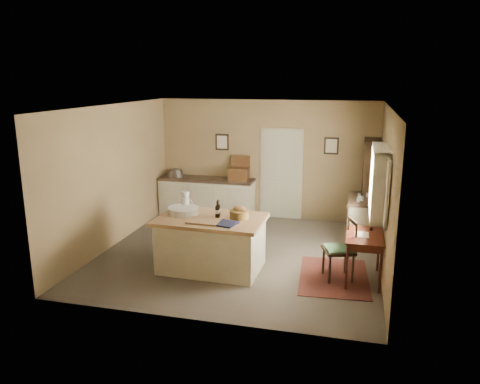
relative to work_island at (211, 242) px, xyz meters
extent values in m
plane|color=#5F5549|center=(0.31, 0.78, -0.48)|extent=(5.00, 5.00, 0.00)
cube|color=#967B53|center=(0.31, 3.28, 0.87)|extent=(5.00, 0.10, 2.70)
cube|color=#967B53|center=(0.31, -1.72, 0.87)|extent=(5.00, 0.10, 2.70)
cube|color=#967B53|center=(-2.19, 0.78, 0.87)|extent=(0.10, 5.00, 2.70)
cube|color=#967B53|center=(2.81, 0.78, 0.87)|extent=(0.10, 5.00, 2.70)
plane|color=silver|center=(0.31, 0.78, 2.22)|extent=(5.00, 5.00, 0.00)
cube|color=beige|center=(0.66, 3.25, 0.57)|extent=(0.97, 0.06, 2.11)
cube|color=black|center=(-0.74, 3.26, 1.24)|extent=(0.32, 0.02, 0.38)
cube|color=beige|center=(-0.74, 3.25, 1.24)|extent=(0.24, 0.01, 0.30)
cube|color=black|center=(1.76, 3.26, 1.24)|extent=(0.32, 0.02, 0.38)
cube|color=beige|center=(1.76, 3.25, 1.24)|extent=(0.24, 0.01, 0.30)
cube|color=beige|center=(2.69, 0.58, 0.54)|extent=(0.25, 1.32, 0.06)
cube|color=beige|center=(2.69, 0.58, 1.60)|extent=(0.25, 1.32, 0.06)
cube|color=white|center=(2.81, 0.58, 1.07)|extent=(0.01, 1.20, 1.00)
cube|color=beige|center=(2.77, -0.24, 1.07)|extent=(0.04, 0.35, 1.00)
cube|color=beige|center=(2.77, 1.40, 1.07)|extent=(0.04, 0.35, 1.00)
cube|color=beige|center=(0.01, 0.00, -0.06)|extent=(1.68, 1.08, 0.85)
cube|color=#AD8053|center=(0.01, 0.00, 0.40)|extent=(1.81, 1.21, 0.06)
cylinder|color=white|center=(-0.51, 0.09, 0.48)|extent=(0.52, 0.52, 0.11)
cube|color=#AD8053|center=(-0.02, -0.26, 0.44)|extent=(0.53, 0.38, 0.03)
cube|color=black|center=(0.31, -0.27, 0.44)|extent=(0.48, 0.42, 0.02)
cylinder|color=olive|center=(0.48, 0.06, 0.50)|extent=(0.31, 0.31, 0.14)
cylinder|color=black|center=(0.11, 0.10, 0.57)|extent=(0.07, 0.07, 0.29)
cylinder|color=black|center=(0.12, 0.01, 0.57)|extent=(0.07, 0.07, 0.29)
cube|color=beige|center=(-1.04, 2.98, -0.06)|extent=(2.19, 0.60, 0.85)
cube|color=#332319|center=(-1.04, 2.98, 0.39)|extent=(2.23, 0.63, 0.05)
cube|color=#472914|center=(-0.27, 2.98, 0.56)|extent=(0.44, 0.33, 0.28)
cylinder|color=#59544F|center=(-1.81, 2.98, 0.51)|extent=(0.37, 0.37, 0.18)
cube|color=#4D1616|center=(2.06, 0.16, -0.48)|extent=(1.21, 1.67, 0.01)
cube|color=#39150D|center=(2.51, 0.16, 0.27)|extent=(0.58, 0.94, 0.03)
cube|color=#39150D|center=(2.51, 0.16, 0.20)|extent=(0.52, 0.88, 0.10)
cube|color=silver|center=(2.46, 0.16, 0.29)|extent=(0.22, 0.30, 0.01)
cylinder|color=black|center=(2.61, 0.42, 0.31)|extent=(0.05, 0.05, 0.05)
cylinder|color=#39150D|center=(2.26, -0.27, -0.12)|extent=(0.04, 0.04, 0.72)
cylinder|color=#39150D|center=(2.76, -0.27, -0.12)|extent=(0.04, 0.04, 0.72)
cylinder|color=#39150D|center=(2.26, 0.59, -0.12)|extent=(0.04, 0.04, 0.72)
cylinder|color=#39150D|center=(2.76, 0.59, -0.12)|extent=(0.04, 0.04, 0.72)
cube|color=beige|center=(2.51, 2.01, -0.06)|extent=(0.58, 1.06, 0.85)
cube|color=#332319|center=(2.51, 2.01, 0.39)|extent=(0.61, 1.10, 0.05)
cylinder|color=silver|center=(2.48, 1.85, 0.46)|extent=(0.25, 0.25, 0.09)
cube|color=black|center=(2.62, 2.11, 0.51)|extent=(0.34, 0.04, 1.98)
cube|color=black|center=(2.62, 2.96, 0.51)|extent=(0.34, 0.04, 1.98)
cube|color=black|center=(2.78, 2.53, 0.51)|extent=(0.02, 0.89, 1.98)
cube|color=black|center=(2.62, 2.53, -0.43)|extent=(0.34, 0.85, 0.03)
cube|color=black|center=(2.62, 2.53, 0.06)|extent=(0.34, 0.85, 0.03)
cube|color=black|center=(2.62, 2.53, 0.56)|extent=(0.34, 0.85, 0.03)
cube|color=black|center=(2.62, 2.53, 0.95)|extent=(0.34, 0.85, 0.03)
cube|color=black|center=(2.62, 2.53, 1.35)|extent=(0.34, 0.85, 0.03)
cylinder|color=white|center=(2.62, 2.53, 0.62)|extent=(0.12, 0.12, 0.11)
camera|label=1|loc=(2.30, -7.12, 2.72)|focal=35.00mm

